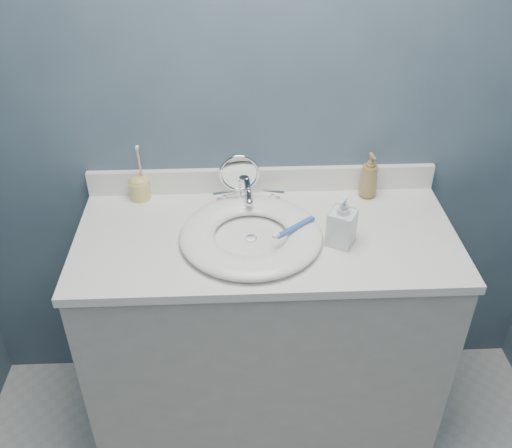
{
  "coord_description": "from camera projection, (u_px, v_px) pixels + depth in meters",
  "views": [
    {
      "loc": [
        -0.1,
        -0.5,
        1.95
      ],
      "look_at": [
        -0.03,
        0.94,
        0.94
      ],
      "focal_mm": 40.0,
      "sensor_mm": 36.0,
      "label": 1
    }
  ],
  "objects": [
    {
      "name": "soap_bottle_clear",
      "position": [
        342.0,
        220.0,
        1.74
      ],
      "size": [
        0.11,
        0.11,
        0.17
      ],
      "primitive_type": "imported",
      "rotation": [
        0.0,
        0.0,
        -0.51
      ],
      "color": "silver",
      "rests_on": "countertop"
    },
    {
      "name": "faucet",
      "position": [
        249.0,
        199.0,
        1.94
      ],
      "size": [
        0.25,
        0.13,
        0.07
      ],
      "color": "silver",
      "rests_on": "countertop"
    },
    {
      "name": "backsplash",
      "position": [
        262.0,
        180.0,
        2.01
      ],
      "size": [
        1.22,
        0.02,
        0.09
      ],
      "primitive_type": "cube",
      "color": "white",
      "rests_on": "countertop"
    },
    {
      "name": "toothbrush_holder",
      "position": [
        139.0,
        187.0,
        1.97
      ],
      "size": [
        0.07,
        0.07,
        0.2
      ],
      "rotation": [
        0.0,
        0.0,
        -0.2
      ],
      "color": "#D1C268",
      "rests_on": "countertop"
    },
    {
      "name": "soap_bottle_amber",
      "position": [
        369.0,
        175.0,
        1.96
      ],
      "size": [
        0.07,
        0.07,
        0.16
      ],
      "primitive_type": "imported",
      "rotation": [
        0.0,
        0.0,
        0.13
      ],
      "color": "olive",
      "rests_on": "countertop"
    },
    {
      "name": "toothbrush_lying",
      "position": [
        294.0,
        228.0,
        1.77
      ],
      "size": [
        0.14,
        0.12,
        0.02
      ],
      "rotation": [
        0.0,
        0.0,
        0.67
      ],
      "color": "#315AB0",
      "rests_on": "basin"
    },
    {
      "name": "drain",
      "position": [
        251.0,
        239.0,
        1.8
      ],
      "size": [
        0.04,
        0.04,
        0.01
      ],
      "primitive_type": "cylinder",
      "color": "silver",
      "rests_on": "countertop"
    },
    {
      "name": "countertop",
      "position": [
        266.0,
        237.0,
        1.83
      ],
      "size": [
        1.22,
        0.57,
        0.03
      ],
      "primitive_type": "cube",
      "color": "white",
      "rests_on": "vanity_cabinet"
    },
    {
      "name": "basin",
      "position": [
        251.0,
        235.0,
        1.79
      ],
      "size": [
        0.45,
        0.45,
        0.04
      ],
      "primitive_type": null,
      "color": "white",
      "rests_on": "countertop"
    },
    {
      "name": "vanity_cabinet",
      "position": [
        265.0,
        334.0,
        2.08
      ],
      "size": [
        1.2,
        0.55,
        0.85
      ],
      "primitive_type": "cube",
      "color": "#BAB4AA",
      "rests_on": "ground"
    },
    {
      "name": "makeup_mirror",
      "position": [
        239.0,
        179.0,
        1.89
      ],
      "size": [
        0.14,
        0.08,
        0.2
      ],
      "rotation": [
        0.0,
        0.0,
        0.03
      ],
      "color": "silver",
      "rests_on": "countertop"
    },
    {
      "name": "back_wall",
      "position": [
        262.0,
        106.0,
        1.87
      ],
      "size": [
        2.2,
        0.02,
        2.4
      ],
      "primitive_type": "cube",
      "color": "#3F4F5F",
      "rests_on": "ground"
    }
  ]
}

